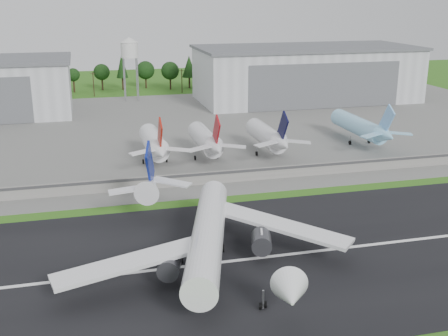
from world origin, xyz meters
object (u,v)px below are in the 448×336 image
object	(u,v)px
main_airliner	(209,241)
parked_jet_navy	(269,137)
parked_jet_red_a	(155,144)
parked_jet_red_b	(207,141)
parked_jet_skyblue	(363,127)

from	to	relation	value
main_airliner	parked_jet_navy	distance (m)	75.29
parked_jet_red_a	parked_jet_red_b	xyz separation A→B (m)	(15.70, -0.01, -0.09)
parked_jet_skyblue	parked_jet_red_b	bearing A→B (deg)	-174.69
parked_jet_navy	main_airliner	bearing A→B (deg)	-117.13
parked_jet_red_a	parked_jet_navy	xyz separation A→B (m)	(35.25, -0.01, -0.06)
parked_jet_skyblue	parked_jet_red_a	bearing A→B (deg)	-175.90
parked_jet_red_a	parked_jet_red_b	size ratio (longest dim) A/B	1.00
parked_jet_red_b	parked_jet_red_a	bearing A→B (deg)	179.96
parked_jet_red_a	parked_jet_skyblue	world-z (taller)	parked_jet_red_a
parked_jet_red_a	parked_jet_red_b	distance (m)	15.70
parked_jet_navy	parked_jet_skyblue	world-z (taller)	parked_jet_navy
parked_jet_red_b	parked_jet_skyblue	size ratio (longest dim) A/B	0.84
parked_jet_red_a	parked_jet_navy	bearing A→B (deg)	-0.01
main_airliner	parked_jet_red_b	world-z (taller)	main_airliner
parked_jet_skyblue	parked_jet_navy	bearing A→B (deg)	-171.71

